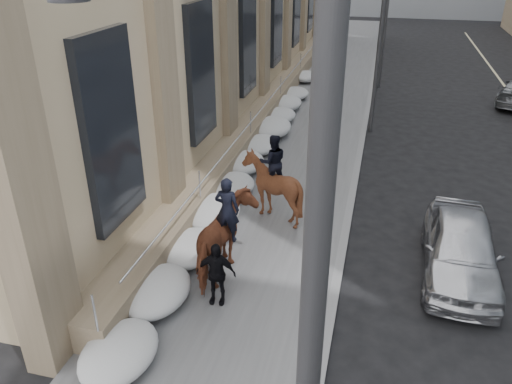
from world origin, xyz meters
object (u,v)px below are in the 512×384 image
mounted_horse_left (226,238)px  mounted_horse_right (272,184)px  car_silver (461,248)px  pedestrian (216,273)px

mounted_horse_left → mounted_horse_right: size_ratio=1.01×
mounted_horse_right → mounted_horse_left: bearing=60.8°
mounted_horse_left → mounted_horse_right: 3.33m
mounted_horse_left → car_silver: bearing=-162.8°
car_silver → mounted_horse_right: bearing=165.8°
mounted_horse_right → pedestrian: (-0.35, -4.41, -0.32)m
pedestrian → car_silver: 6.40m
mounted_horse_right → car_silver: bearing=141.8°
mounted_horse_left → pedestrian: size_ratio=1.67×
mounted_horse_left → mounted_horse_right: bearing=-96.6°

